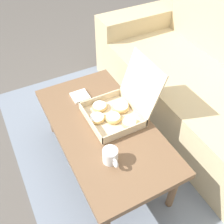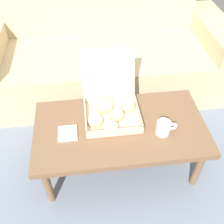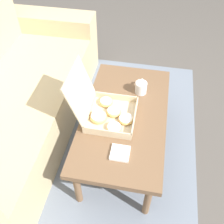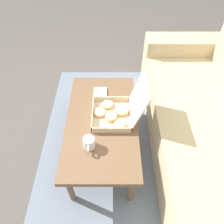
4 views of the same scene
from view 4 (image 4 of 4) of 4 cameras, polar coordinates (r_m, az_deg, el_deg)
ground_plane at (r=2.01m, az=0.07°, el=-9.33°), size 12.00×12.00×0.00m
area_rug at (r=2.03m, az=8.68°, el=-9.15°), size 2.20×1.86×0.01m
couch at (r=1.94m, az=25.47°, el=-3.38°), size 2.08×0.85×0.97m
coffee_table at (r=1.73m, az=-2.60°, el=-3.02°), size 1.03×0.55×0.39m
pastry_box at (r=1.68m, az=1.47°, el=0.23°), size 0.33×0.40×0.35m
coffee_mug at (r=1.52m, az=-5.95°, el=-8.06°), size 0.12×0.08×0.09m
napkin_stack at (r=1.91m, az=-3.00°, el=5.23°), size 0.11×0.11×0.02m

